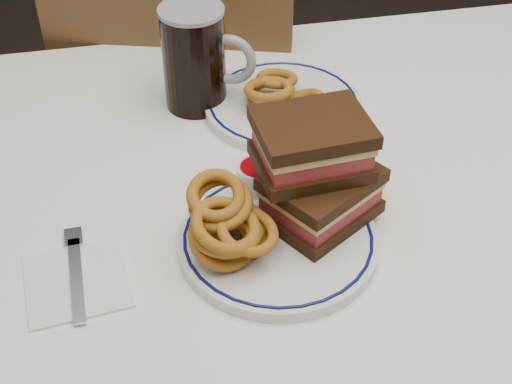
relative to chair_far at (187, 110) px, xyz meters
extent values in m
cube|color=silver|center=(0.14, -0.53, 0.21)|extent=(1.26, 0.86, 0.03)
cylinder|color=#412E14|center=(-0.40, -0.19, -0.17)|extent=(0.06, 0.06, 0.71)
cylinder|color=#412E14|center=(0.68, -0.19, -0.17)|extent=(0.06, 0.06, 0.71)
cube|color=silver|center=(0.14, -0.10, 0.13)|extent=(1.26, 0.01, 0.17)
cube|color=#412E14|center=(0.02, 0.07, -0.07)|extent=(0.55, 0.55, 0.04)
cylinder|color=#412E14|center=(0.26, 0.20, -0.31)|extent=(0.04, 0.04, 0.43)
cylinder|color=#412E14|center=(0.15, -0.16, -0.31)|extent=(0.04, 0.04, 0.43)
cylinder|color=#412E14|center=(-0.10, 0.31, -0.31)|extent=(0.04, 0.04, 0.43)
cylinder|color=#412E14|center=(-0.21, -0.05, -0.31)|extent=(0.04, 0.04, 0.43)
cube|color=#412E14|center=(-0.04, -0.12, 0.20)|extent=(0.43, 0.16, 0.49)
cylinder|color=silver|center=(0.04, -0.66, 0.24)|extent=(0.25, 0.25, 0.02)
torus|color=#0A114D|center=(0.04, -0.66, 0.24)|extent=(0.23, 0.23, 0.00)
cube|color=black|center=(0.10, -0.63, 0.25)|extent=(0.17, 0.16, 0.02)
cube|color=#9D2D36|center=(0.10, -0.63, 0.27)|extent=(0.15, 0.15, 0.02)
cube|color=tan|center=(0.10, -0.63, 0.29)|extent=(0.16, 0.15, 0.01)
cube|color=black|center=(0.10, -0.63, 0.30)|extent=(0.17, 0.16, 0.02)
cube|color=black|center=(0.09, -0.61, 0.32)|extent=(0.14, 0.11, 0.02)
cube|color=#9D2D36|center=(0.09, -0.61, 0.34)|extent=(0.13, 0.10, 0.02)
cube|color=tan|center=(0.09, -0.61, 0.36)|extent=(0.13, 0.11, 0.01)
cube|color=black|center=(0.09, -0.61, 0.37)|extent=(0.14, 0.11, 0.02)
torus|color=brown|center=(0.00, -0.66, 0.25)|extent=(0.07, 0.07, 0.05)
torus|color=brown|center=(-0.01, -0.65, 0.26)|extent=(0.08, 0.08, 0.05)
torus|color=brown|center=(-0.03, -0.67, 0.27)|extent=(0.09, 0.08, 0.07)
torus|color=brown|center=(-0.03, -0.68, 0.28)|extent=(0.08, 0.08, 0.03)
torus|color=brown|center=(0.00, -0.68, 0.29)|extent=(0.08, 0.08, 0.04)
torus|color=brown|center=(-0.03, -0.68, 0.30)|extent=(0.09, 0.08, 0.05)
torus|color=brown|center=(-0.03, -0.65, 0.30)|extent=(0.08, 0.08, 0.05)
torus|color=brown|center=(-0.03, -0.64, 0.31)|extent=(0.07, 0.07, 0.04)
cylinder|color=white|center=(0.04, -0.56, 0.26)|extent=(0.05, 0.05, 0.03)
cylinder|color=#95020B|center=(0.04, -0.56, 0.27)|extent=(0.04, 0.04, 0.01)
cylinder|color=black|center=(-0.01, -0.32, 0.31)|extent=(0.10, 0.10, 0.16)
cylinder|color=gray|center=(-0.01, -0.32, 0.39)|extent=(0.10, 0.10, 0.01)
torus|color=gray|center=(0.04, -0.34, 0.31)|extent=(0.08, 0.05, 0.08)
cylinder|color=silver|center=(0.12, -0.37, 0.24)|extent=(0.24, 0.24, 0.02)
torus|color=#0A114D|center=(0.12, -0.37, 0.24)|extent=(0.23, 0.23, 0.00)
torus|color=brown|center=(0.14, -0.38, 0.25)|extent=(0.07, 0.07, 0.04)
torus|color=brown|center=(0.10, -0.37, 0.26)|extent=(0.08, 0.08, 0.03)
torus|color=brown|center=(0.11, -0.34, 0.27)|extent=(0.07, 0.07, 0.03)
torus|color=brown|center=(0.09, -0.38, 0.28)|extent=(0.08, 0.08, 0.03)
cube|color=silver|center=(-0.20, -0.67, 0.23)|extent=(0.13, 0.13, 0.00)
cube|color=#B7B7BC|center=(-0.20, -0.67, 0.23)|extent=(0.02, 0.14, 0.00)
cube|color=#B7B7BC|center=(-0.21, -0.59, 0.23)|extent=(0.02, 0.03, 0.00)
camera|label=1|loc=(-0.11, -1.26, 0.85)|focal=50.00mm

